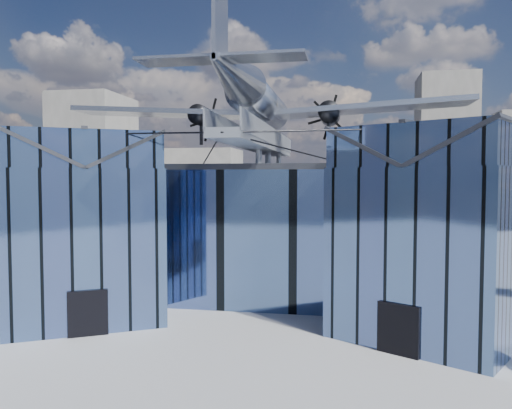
# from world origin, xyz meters

# --- Properties ---
(ground_plane) EXTENTS (120.00, 120.00, 0.00)m
(ground_plane) POSITION_xyz_m (0.00, 0.00, 0.00)
(ground_plane) COLOR gray
(museum) EXTENTS (32.88, 24.50, 17.60)m
(museum) POSITION_xyz_m (0.00, 5.82, 5.54)
(museum) COLOR #4A6498
(museum) RESTS_ON ground
(bg_towers) EXTENTS (77.00, 24.50, 26.00)m
(bg_towers) POSITION_xyz_m (1.45, 50.49, 10.01)
(bg_towers) COLOR slate
(bg_towers) RESTS_ON ground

